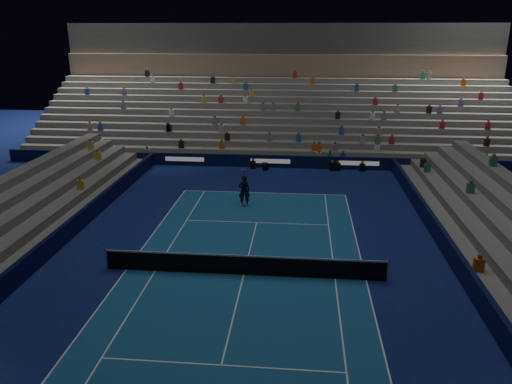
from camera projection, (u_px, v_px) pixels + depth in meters
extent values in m
plane|color=#0D1953|center=(244.00, 275.00, 22.49)|extent=(90.00, 90.00, 0.00)
cube|color=navy|center=(244.00, 275.00, 22.49)|extent=(10.97, 23.77, 0.01)
cube|color=black|center=(270.00, 161.00, 39.82)|extent=(44.00, 0.25, 1.00)
cube|color=black|center=(465.00, 274.00, 21.48)|extent=(0.25, 37.00, 1.00)
cube|color=black|center=(38.00, 256.00, 23.19)|extent=(0.25, 37.00, 1.00)
cube|color=slate|center=(271.00, 161.00, 40.85)|extent=(44.00, 1.00, 0.50)
cube|color=slate|center=(272.00, 155.00, 41.71)|extent=(44.00, 1.00, 1.00)
cube|color=slate|center=(273.00, 150.00, 42.58)|extent=(44.00, 1.00, 1.50)
cube|color=slate|center=(273.00, 144.00, 43.45)|extent=(44.00, 1.00, 2.00)
cube|color=slate|center=(274.00, 139.00, 44.32)|extent=(44.00, 1.00, 2.50)
cube|color=slate|center=(275.00, 134.00, 45.18)|extent=(44.00, 1.00, 3.00)
cube|color=slate|center=(275.00, 129.00, 46.05)|extent=(44.00, 1.00, 3.50)
cube|color=slate|center=(276.00, 125.00, 46.92)|extent=(44.00, 1.00, 4.00)
cube|color=slate|center=(277.00, 120.00, 47.78)|extent=(44.00, 1.00, 4.50)
cube|color=slate|center=(277.00, 116.00, 48.65)|extent=(44.00, 1.00, 5.00)
cube|color=slate|center=(278.00, 112.00, 49.52)|extent=(44.00, 1.00, 5.50)
cube|color=slate|center=(278.00, 108.00, 50.39)|extent=(44.00, 1.00, 6.00)
cube|color=#8A6F55|center=(279.00, 66.00, 50.14)|extent=(44.00, 0.60, 2.20)
cube|color=#3F3F3D|center=(280.00, 39.00, 50.65)|extent=(44.00, 2.40, 3.00)
cube|color=slate|center=(484.00, 280.00, 21.48)|extent=(1.00, 37.00, 0.50)
cube|color=slate|center=(508.00, 276.00, 21.32)|extent=(1.00, 37.00, 1.00)
cube|color=#5F5F5B|center=(23.00, 260.00, 23.34)|extent=(1.00, 37.00, 0.50)
cube|color=#5F5F5B|center=(2.00, 255.00, 23.35)|extent=(1.00, 37.00, 1.00)
cylinder|color=#B2B2B7|center=(106.00, 258.00, 22.88)|extent=(0.10, 0.10, 1.10)
cylinder|color=#B2B2B7|center=(388.00, 270.00, 21.75)|extent=(0.10, 0.10, 1.10)
cube|color=black|center=(244.00, 266.00, 22.35)|extent=(12.80, 0.03, 0.90)
cube|color=white|center=(244.00, 256.00, 22.19)|extent=(12.80, 0.04, 0.08)
imported|color=black|center=(244.00, 191.00, 30.97)|extent=(0.80, 0.60, 2.00)
cube|color=black|center=(265.00, 166.00, 39.22)|extent=(0.55, 0.61, 0.55)
cylinder|color=black|center=(265.00, 166.00, 38.77)|extent=(0.27, 0.38, 0.16)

